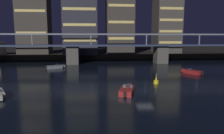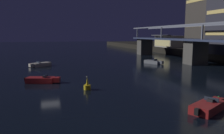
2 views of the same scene
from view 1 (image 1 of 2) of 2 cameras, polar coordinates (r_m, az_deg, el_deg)
The scene contains 11 objects.
ground_plane at distance 31.42m, azimuth 9.34°, elevation -6.67°, with size 400.00×400.00×0.00m, color black.
far_riverbank at distance 111.69m, azimuth -1.43°, elevation 4.62°, with size 240.00×80.00×2.20m, color black.
river_bridge at distance 63.79m, azimuth 1.64°, elevation 4.79°, with size 90.09×6.40×9.38m.
tower_west_low at distance 82.76m, azimuth -21.50°, elevation 17.00°, with size 11.28×8.51×38.88m.
tower_west_tall at distance 75.88m, azimuth -8.87°, elevation 13.46°, with size 11.76×13.58×26.16m.
tower_central at distance 77.71m, azimuth 2.18°, elevation 14.55°, with size 9.95×9.43×29.20m.
tower_east_tall at distance 84.41m, azimuth 15.23°, elevation 11.16°, with size 9.60×9.32×21.55m.
speedboat_near_center at distance 55.61m, azimuth -15.78°, elevation 0.02°, with size 4.89×3.54×1.16m.
speedboat_near_right at distance 49.13m, azimuth 21.73°, elevation -1.29°, with size 3.47×4.91×1.16m.
speedboat_mid_left at distance 29.70m, azimuth 4.28°, elevation -6.63°, with size 2.89×5.15×1.16m.
channel_buoy at distance 36.43m, azimuth 12.38°, elevation -3.93°, with size 0.90×0.90×1.76m.
Camera 1 is at (-7.92, -29.34, 7.98)m, focal length 32.28 mm.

